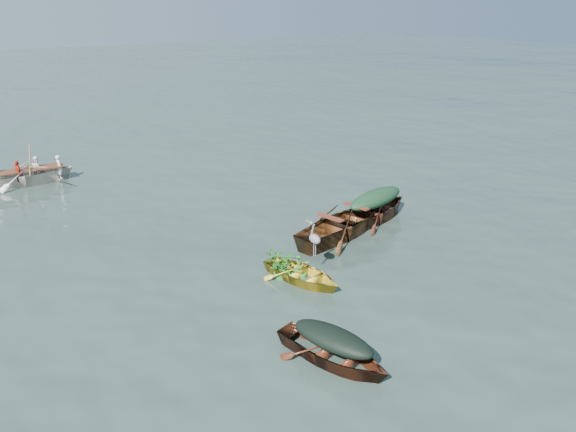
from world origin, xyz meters
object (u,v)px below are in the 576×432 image
dark_covered_boat (332,362)px  open_wooden_boat (343,236)px  yellow_dinghy (302,281)px  rowed_boat (30,184)px  heron (315,244)px  green_tarp_boat (374,221)px

dark_covered_boat → open_wooden_boat: size_ratio=0.64×
yellow_dinghy → rowed_boat: rowed_boat is taller
heron → dark_covered_boat: bearing=-135.5°
yellow_dinghy → dark_covered_boat: (-1.41, -3.04, 0.00)m
open_wooden_boat → heron: heron is taller
green_tarp_boat → open_wooden_boat: bearing=90.0°
yellow_dinghy → open_wooden_boat: bearing=17.2°
heron → rowed_boat: bearing=96.8°
rowed_boat → heron: size_ratio=4.95×
open_wooden_boat → rowed_boat: size_ratio=1.12×
yellow_dinghy → open_wooden_boat: open_wooden_boat is taller
rowed_boat → dark_covered_boat: bearing=-167.7°
open_wooden_boat → dark_covered_boat: bearing=125.7°
green_tarp_boat → dark_covered_boat: bearing=118.9°
dark_covered_boat → open_wooden_boat: open_wooden_boat is taller
dark_covered_boat → heron: (1.93, 3.22, 0.83)m
dark_covered_boat → rowed_boat: rowed_boat is taller
rowed_boat → open_wooden_boat: bearing=-144.9°
green_tarp_boat → open_wooden_boat: open_wooden_boat is taller
dark_covered_boat → heron: heron is taller
green_tarp_boat → heron: heron is taller
yellow_dinghy → dark_covered_boat: bearing=-129.5°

